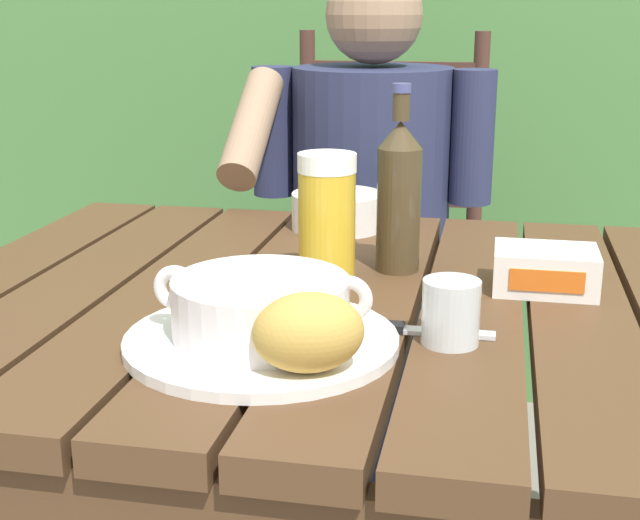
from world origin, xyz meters
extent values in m
cube|color=#50351F|center=(-0.39, 0.00, 0.73)|extent=(0.12, 0.86, 0.04)
cube|color=#50351F|center=(-0.26, 0.00, 0.73)|extent=(0.12, 0.86, 0.04)
cube|color=#50351F|center=(-0.13, 0.00, 0.73)|extent=(0.12, 0.86, 0.04)
cube|color=#50351F|center=(0.00, 0.00, 0.73)|extent=(0.12, 0.86, 0.04)
cube|color=#50351F|center=(0.13, 0.00, 0.73)|extent=(0.12, 0.86, 0.04)
cube|color=#50351F|center=(0.26, 0.00, 0.73)|extent=(0.12, 0.86, 0.04)
cube|color=#50351F|center=(0.00, 0.40, 0.67)|extent=(1.11, 0.03, 0.08)
cube|color=#50351F|center=(-0.54, 0.39, 0.36)|extent=(0.06, 0.06, 0.71)
cube|color=#4A7F40|center=(0.00, 1.65, 0.76)|extent=(3.43, 0.60, 1.52)
cylinder|color=#4C3823|center=(0.03, 1.80, 0.60)|extent=(0.10, 0.10, 1.20)
cylinder|color=#4C3823|center=(-0.72, 1.80, 0.69)|extent=(0.10, 0.10, 1.37)
cylinder|color=#4C3823|center=(-0.41, 1.80, 0.84)|extent=(0.10, 0.10, 1.68)
cylinder|color=#492B24|center=(0.10, 0.59, 0.23)|extent=(0.04, 0.04, 0.45)
cylinder|color=#492B24|center=(-0.30, 0.59, 0.23)|extent=(0.04, 0.04, 0.45)
cylinder|color=#492B24|center=(0.10, 1.03, 0.23)|extent=(0.04, 0.04, 0.45)
cylinder|color=#492B24|center=(-0.30, 1.03, 0.23)|extent=(0.04, 0.04, 0.45)
cube|color=#492B24|center=(-0.10, 0.81, 0.46)|extent=(0.44, 0.47, 0.02)
cylinder|color=#492B24|center=(0.10, 1.03, 0.75)|extent=(0.04, 0.04, 0.59)
cylinder|color=#492B24|center=(-0.30, 1.03, 0.75)|extent=(0.04, 0.04, 0.59)
cube|color=#492B24|center=(-0.10, 1.03, 0.66)|extent=(0.40, 0.02, 0.04)
cube|color=#492B24|center=(-0.10, 1.03, 0.81)|extent=(0.40, 0.02, 0.04)
cube|color=#492B24|center=(-0.10, 1.03, 0.96)|extent=(0.40, 0.02, 0.04)
cylinder|color=#2A2E4F|center=(-0.02, 0.51, 0.23)|extent=(0.11, 0.11, 0.45)
cylinder|color=#2A2E4F|center=(-0.02, 0.61, 0.51)|extent=(0.13, 0.40, 0.13)
cylinder|color=#2A2E4F|center=(-0.19, 0.51, 0.23)|extent=(0.11, 0.11, 0.45)
cylinder|color=#2A2E4F|center=(-0.19, 0.61, 0.51)|extent=(0.13, 0.40, 0.13)
cylinder|color=#2A2E4F|center=(-0.10, 0.71, 0.75)|extent=(0.32, 0.32, 0.47)
sphere|color=#98775B|center=(-0.10, 0.71, 1.08)|extent=(0.19, 0.19, 0.19)
sphere|color=black|center=(-0.10, 0.71, 1.10)|extent=(0.18, 0.18, 0.18)
cylinder|color=#2A2E4F|center=(0.10, 0.69, 0.85)|extent=(0.08, 0.08, 0.26)
cylinder|color=#2A2E4F|center=(-0.30, 0.69, 0.85)|extent=(0.08, 0.08, 0.26)
cylinder|color=#98775B|center=(-0.30, 0.53, 0.88)|extent=(0.07, 0.25, 0.21)
cylinder|color=white|center=(-0.09, -0.19, 0.76)|extent=(0.29, 0.29, 0.01)
cylinder|color=white|center=(-0.09, -0.19, 0.79)|extent=(0.19, 0.19, 0.06)
cylinder|color=#C76B28|center=(-0.09, -0.19, 0.81)|extent=(0.17, 0.17, 0.01)
torus|color=white|center=(-0.18, -0.19, 0.81)|extent=(0.05, 0.01, 0.05)
torus|color=white|center=(0.01, -0.19, 0.81)|extent=(0.05, 0.01, 0.05)
ellipsoid|color=gold|center=(-0.02, -0.28, 0.80)|extent=(0.13, 0.12, 0.08)
cylinder|color=gold|center=(-0.06, 0.04, 0.82)|extent=(0.07, 0.07, 0.15)
cylinder|color=white|center=(-0.06, 0.04, 0.91)|extent=(0.08, 0.08, 0.02)
cylinder|color=#443621|center=(0.02, 0.12, 0.83)|extent=(0.06, 0.06, 0.17)
cone|color=#443621|center=(0.02, 0.12, 0.94)|extent=(0.06, 0.06, 0.04)
cylinder|color=#443621|center=(0.02, 0.12, 0.97)|extent=(0.02, 0.02, 0.04)
cylinder|color=#454A83|center=(0.02, 0.12, 1.00)|extent=(0.03, 0.03, 0.01)
cylinder|color=silver|center=(0.11, -0.15, 0.79)|extent=(0.06, 0.06, 0.07)
cube|color=white|center=(0.22, 0.06, 0.78)|extent=(0.13, 0.10, 0.05)
cube|color=orange|center=(0.22, 0.01, 0.78)|extent=(0.09, 0.00, 0.03)
cube|color=silver|center=(0.09, -0.12, 0.75)|extent=(0.13, 0.02, 0.00)
cube|color=black|center=(0.02, -0.12, 0.76)|extent=(0.07, 0.02, 0.01)
cylinder|color=white|center=(-0.10, 0.33, 0.78)|extent=(0.15, 0.15, 0.06)
camera|label=1|loc=(0.15, -1.05, 1.10)|focal=49.54mm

